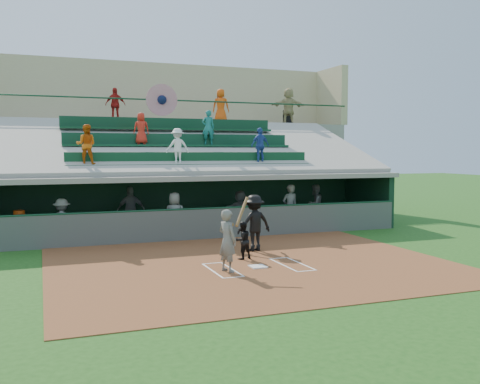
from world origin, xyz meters
name	(u,v)px	position (x,y,z in m)	size (l,w,h in m)	color
ground	(258,268)	(0.00, 0.00, 0.00)	(100.00, 100.00, 0.00)	#1C4B15
dirt_slab	(251,264)	(0.00, 0.50, 0.01)	(11.00, 9.00, 0.02)	brown
home_plate	(258,266)	(0.00, 0.00, 0.04)	(0.43, 0.43, 0.03)	white
batters_box_chalk	(258,267)	(0.00, 0.00, 0.02)	(2.65, 1.85, 0.01)	silver
dugout_floor	(192,232)	(0.00, 6.75, 0.02)	(16.00, 3.50, 0.04)	gray
concourse_slab	(156,169)	(0.00, 13.50, 2.30)	(20.00, 3.00, 4.60)	gray
grandstand	(169,171)	(-0.01, 10.51, 2.26)	(20.40, 10.40, 7.80)	#4D534E
batter_at_plate	(228,240)	(-0.94, -0.20, 0.85)	(0.93, 0.77, 1.95)	#555753
catcher	(242,240)	(-0.01, 1.16, 0.57)	(0.53, 0.42, 1.10)	black
home_umpire	(254,223)	(0.81, 2.28, 0.91)	(1.15, 0.66, 1.78)	black
dugout_bench	(182,221)	(-0.06, 8.07, 0.29)	(16.60, 0.50, 0.50)	olive
white_table	(22,232)	(-6.12, 6.11, 0.42)	(0.88, 0.66, 0.77)	silver
water_cooler	(19,216)	(-6.19, 6.12, 0.99)	(0.37, 0.37, 0.37)	#C4420B
dugout_player_a	(62,221)	(-4.84, 5.56, 0.81)	(1.00, 0.57, 1.54)	#5F625C
dugout_player_b	(131,210)	(-2.30, 7.08, 0.93)	(1.05, 0.44, 1.79)	#5B5F59
dugout_player_c	(175,215)	(-1.01, 5.38, 0.87)	(0.81, 0.53, 1.67)	#5D605A
dugout_player_d	(240,210)	(2.00, 6.72, 0.83)	(1.46, 0.46, 1.57)	#5C5F5A
dugout_player_e	(290,207)	(3.78, 5.82, 0.95)	(0.66, 0.43, 1.81)	#60635E
dugout_player_f	(315,204)	(5.51, 6.93, 0.90)	(0.83, 0.65, 1.71)	#60645E
trash_bin	(288,118)	(7.27, 13.39, 5.00)	(0.53, 0.53, 0.80)	black
concourse_staff_a	(115,105)	(-2.02, 13.08, 5.41)	(0.95, 0.39, 1.61)	#AA1813
concourse_staff_b	(221,106)	(3.14, 12.56, 5.45)	(0.83, 0.54, 1.71)	#EB4F0D
concourse_staff_c	(288,106)	(6.97, 12.66, 5.56)	(1.78, 0.57, 1.92)	tan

